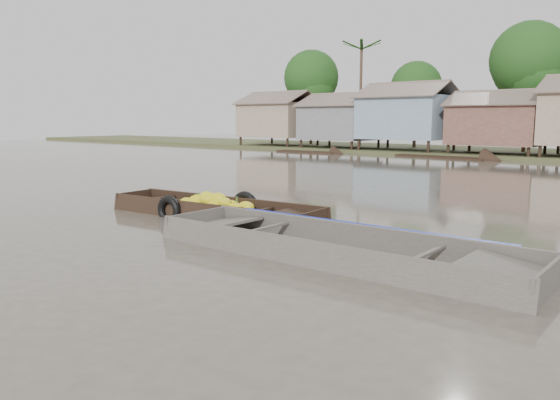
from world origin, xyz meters
The scene contains 4 objects.
ground centered at (0.00, 0.00, 0.00)m, with size 120.00×120.00×0.00m, color #52493E.
banana_boat centered at (-2.26, 1.22, 0.20)m, with size 6.49×2.04×0.91m.
viewer_boat centered at (2.74, -0.32, 0.06)m, with size 7.70×2.09×0.62m.
distant_boats centered at (0.85, 22.53, -0.05)m, with size 45.31×16.88×0.35m.
Camera 1 is at (8.32, -8.84, 2.60)m, focal length 35.00 mm.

